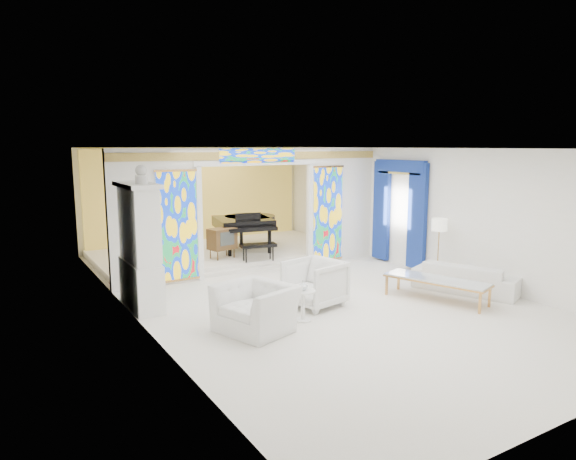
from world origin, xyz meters
TOP-DOWN VIEW (x-y plane):
  - floor at (0.00, 0.00)m, footprint 12.00×12.00m
  - ceiling at (0.00, 0.00)m, footprint 7.00×12.00m
  - wall_back at (0.00, 6.00)m, footprint 7.00×0.02m
  - wall_left at (-3.50, 0.00)m, footprint 0.02×12.00m
  - wall_right at (3.50, 0.00)m, footprint 0.02×12.00m
  - partition_wall at (0.00, 2.00)m, footprint 7.00×0.22m
  - stained_glass_left at (-2.03, 1.89)m, footprint 0.90×0.04m
  - stained_glass_right at (2.03, 1.89)m, footprint 0.90×0.04m
  - stained_glass_transom at (0.00, 1.89)m, footprint 2.00×0.04m
  - alcove_platform at (0.00, 4.10)m, footprint 6.80×3.80m
  - gold_curtain_back at (0.00, 5.88)m, footprint 6.70×0.10m
  - chandelier at (0.20, 4.00)m, footprint 0.48×0.48m
  - blue_drapes at (3.40, 0.70)m, footprint 0.14×1.85m
  - china_cabinet at (-3.22, 0.60)m, footprint 0.56×1.46m
  - armchair_left at (-1.94, -1.65)m, footprint 1.38×1.48m
  - armchair_right at (-0.35, -1.04)m, footprint 1.17×1.14m
  - sofa at (2.95, -1.88)m, footprint 1.57×2.28m
  - side_table at (-1.00, -1.64)m, footprint 0.56×0.56m
  - vase at (-1.00, -1.64)m, footprint 0.17×0.17m
  - coffee_table at (1.91, -2.02)m, footprint 1.28×2.14m
  - floor_lamp at (3.16, -0.88)m, footprint 0.38×0.38m
  - grand_piano at (0.63, 3.81)m, footprint 2.08×2.86m
  - tv_console at (-0.46, 3.06)m, footprint 0.75×0.58m

SIDE VIEW (x-z plane):
  - floor at x=0.00m, z-range 0.00..0.00m
  - alcove_platform at x=0.00m, z-range 0.00..0.18m
  - sofa at x=2.95m, z-range 0.00..0.62m
  - side_table at x=-1.00m, z-range 0.09..0.64m
  - armchair_left at x=-1.94m, z-range 0.00..0.78m
  - coffee_table at x=1.91m, z-range 0.19..0.65m
  - armchair_right at x=-0.35m, z-range 0.00..0.90m
  - vase at x=-1.00m, z-range 0.56..0.73m
  - tv_console at x=-0.46m, z-range 0.30..1.07m
  - grand_piano at x=0.63m, z-range 0.37..1.48m
  - china_cabinet at x=-3.22m, z-range -0.19..2.53m
  - floor_lamp at x=3.16m, z-range 0.50..1.93m
  - stained_glass_left at x=-2.03m, z-range 0.10..2.50m
  - stained_glass_right at x=2.03m, z-range 0.10..2.50m
  - wall_back at x=0.00m, z-range 0.00..3.00m
  - wall_left at x=-3.50m, z-range 0.00..3.00m
  - wall_right at x=3.50m, z-range 0.00..3.00m
  - gold_curtain_back at x=0.00m, z-range 0.05..2.95m
  - blue_drapes at x=3.40m, z-range 0.25..2.90m
  - partition_wall at x=0.00m, z-range 0.15..3.15m
  - chandelier at x=0.20m, z-range 2.40..2.70m
  - stained_glass_transom at x=0.00m, z-range 2.65..2.99m
  - ceiling at x=0.00m, z-range 2.99..3.01m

